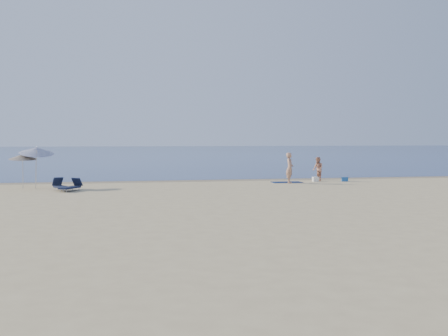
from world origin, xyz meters
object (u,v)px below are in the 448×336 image
object	(u,v)px
person_right	(318,169)
blue_cooler	(345,179)
umbrella_near	(37,150)
person_left	(290,168)

from	to	relation	value
person_right	blue_cooler	size ratio (longest dim) A/B	3.94
person_right	blue_cooler	distance (m)	1.85
blue_cooler	umbrella_near	size ratio (longest dim) A/B	0.16
person_left	umbrella_near	bearing A→B (deg)	113.48
person_right	umbrella_near	size ratio (longest dim) A/B	0.63
person_left	umbrella_near	world-z (taller)	umbrella_near
person_left	person_right	world-z (taller)	person_left
person_left	person_right	distance (m)	2.88
person_left	blue_cooler	xyz separation A→B (m)	(3.92, 0.62, -0.81)
person_left	umbrella_near	xyz separation A→B (m)	(-14.87, -0.37, 1.15)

